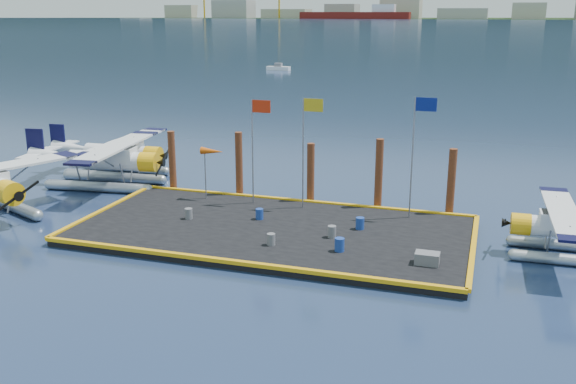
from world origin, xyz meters
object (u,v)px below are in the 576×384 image
at_px(drum_0, 189,214).
at_px(drum_5, 259,214).
at_px(crate, 427,258).
at_px(flagpole_blue, 417,140).
at_px(drum_3, 271,239).
at_px(drum_1, 340,245).
at_px(piling_0, 172,163).
at_px(piling_2, 311,175).
at_px(piling_3, 379,176).
at_px(windsock, 212,152).
at_px(flagpole_yellow, 307,136).
at_px(flagpole_red, 256,135).
at_px(seaplane_d, 569,231).
at_px(drum_4, 360,223).
at_px(piling_1, 239,166).
at_px(seaplane_b, 111,163).
at_px(seaplane_c, 121,155).
at_px(drum_2, 332,232).
at_px(piling_4, 451,185).

xyz_separation_m(drum_0, drum_5, (3.64, 1.10, 0.00)).
height_order(crate, flagpole_blue, flagpole_blue).
bearing_deg(drum_3, drum_1, 3.40).
xyz_separation_m(flagpole_blue, piling_0, (-15.20, 1.60, -2.69)).
bearing_deg(piling_2, piling_3, 0.00).
bearing_deg(drum_1, windsock, 146.35).
bearing_deg(flagpole_yellow, drum_3, -89.27).
xyz_separation_m(drum_1, drum_5, (-5.19, 3.33, -0.03)).
relative_size(drum_0, flagpole_red, 0.10).
bearing_deg(windsock, crate, -25.98).
height_order(piling_0, piling_2, piling_0).
distance_m(drum_1, flagpole_yellow, 7.91).
xyz_separation_m(seaplane_d, flagpole_yellow, (-13.47, 2.64, 3.19)).
bearing_deg(flagpole_red, drum_4, -22.01).
bearing_deg(piling_1, windsock, -122.66).
distance_m(drum_1, piling_3, 7.80).
height_order(seaplane_b, crate, seaplane_b).
distance_m(drum_3, flagpole_yellow, 7.34).
distance_m(flagpole_blue, piling_3, 3.72).
bearing_deg(seaplane_c, drum_4, 66.72).
relative_size(flagpole_red, piling_2, 1.58).
distance_m(drum_1, crate, 4.06).
xyz_separation_m(drum_2, flagpole_red, (-5.57, 4.32, 3.70)).
bearing_deg(piling_0, seaplane_d, -10.58).
bearing_deg(flagpole_blue, drum_3, -133.39).
relative_size(seaplane_b, drum_2, 17.88).
bearing_deg(drum_1, piling_1, 136.52).
bearing_deg(piling_1, drum_2, -39.13).
height_order(seaplane_b, windsock, seaplane_b).
distance_m(seaplane_d, flagpole_yellow, 14.09).
bearing_deg(drum_5, drum_3, -61.82).
bearing_deg(windsock, drum_5, -34.87).
bearing_deg(flagpole_yellow, drum_4, -36.36).
distance_m(flagpole_blue, piling_4, 3.61).
relative_size(drum_2, windsock, 0.19).
bearing_deg(flagpole_blue, flagpole_red, 180.00).
xyz_separation_m(drum_1, drum_2, (-0.80, 1.74, -0.03)).
bearing_deg(piling_3, seaplane_d, -23.65).
height_order(seaplane_c, piling_1, piling_1).
relative_size(drum_1, drum_4, 1.04).
bearing_deg(piling_1, seaplane_b, 179.12).
bearing_deg(drum_5, drum_0, -163.22).
relative_size(piling_2, piling_3, 0.88).
relative_size(drum_3, windsock, 0.18).
relative_size(flagpole_yellow, flagpole_blue, 0.95).
relative_size(crate, piling_2, 0.28).
xyz_separation_m(drum_1, windsock, (-9.10, 6.06, 2.51)).
xyz_separation_m(seaplane_c, piling_3, (18.41, -2.74, 0.63)).
xyz_separation_m(drum_4, piling_3, (0.15, 4.28, 1.44)).
bearing_deg(piling_2, drum_2, -64.85).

